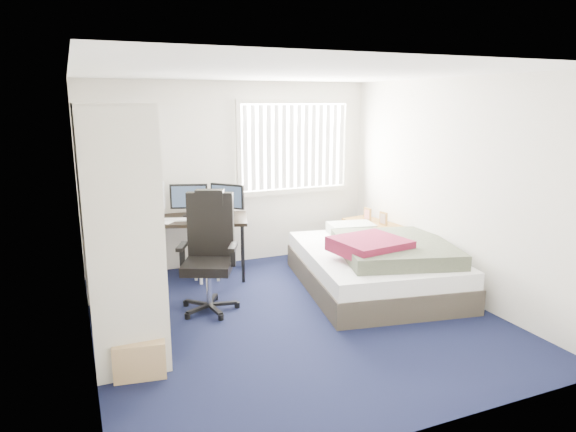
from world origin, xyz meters
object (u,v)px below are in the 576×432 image
Objects in this scene: desk at (185,216)px; office_chair at (209,264)px; nightstand at (373,227)px; bed at (375,264)px.

office_chair reaches higher than desk.
office_chair is at bearing -89.55° from desk.
nightstand is 1.00m from bed.
desk is 1.33× the size of office_chair.
nightstand is 0.38× the size of bed.
office_chair is at bearing 174.37° from bed.
nightstand is at bearing -11.37° from desk.
desk is at bearing 90.45° from office_chair.
office_chair is 2.58m from nightstand.
office_chair is at bearing -165.51° from nightstand.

